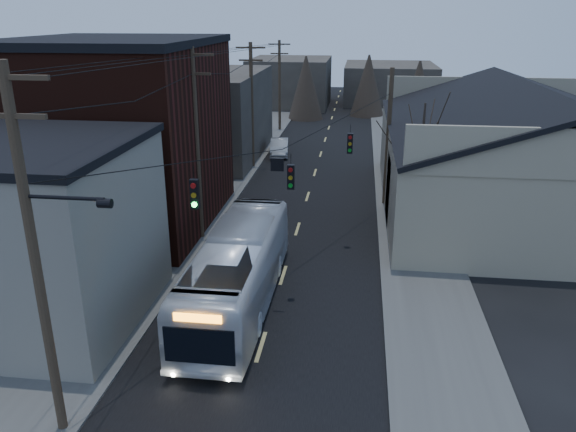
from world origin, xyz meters
name	(u,v)px	position (x,y,z in m)	size (l,w,h in m)	color
road_surface	(313,180)	(0.00, 30.00, 0.01)	(9.00, 110.00, 0.02)	black
sidewalk_left	(226,176)	(-6.50, 30.00, 0.06)	(4.00, 110.00, 0.12)	#474744
sidewalk_right	(403,182)	(6.50, 30.00, 0.06)	(4.00, 110.00, 0.12)	#474744
building_clapboard	(31,236)	(-9.00, 9.00, 3.50)	(8.00, 8.00, 7.00)	gray
building_brick	(120,137)	(-10.00, 20.00, 5.00)	(10.00, 12.00, 10.00)	black
building_left_far	(206,115)	(-9.50, 36.00, 3.50)	(9.00, 14.00, 7.00)	#37312C
warehouse	(520,168)	(13.00, 25.00, 2.70)	(16.16, 20.60, 7.73)	gray
building_far_left	(290,82)	(-6.00, 65.00, 3.00)	(10.00, 12.00, 6.00)	#37312C
building_far_right	(389,83)	(7.00, 70.00, 2.50)	(12.00, 14.00, 5.00)	#37312C
bare_tree	(420,171)	(6.50, 20.00, 3.60)	(0.40, 0.40, 7.20)	black
utility_lines	(255,127)	(-3.11, 24.14, 4.95)	(11.24, 45.28, 10.50)	#382B1E
bus	(238,271)	(-1.46, 10.94, 1.58)	(2.66, 11.38, 3.17)	silver
parked_car	(279,147)	(-3.50, 37.23, 0.70)	(1.47, 4.22, 1.39)	#93969A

